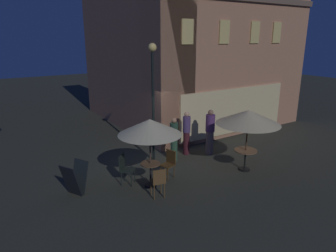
{
  "coord_description": "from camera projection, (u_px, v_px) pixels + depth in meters",
  "views": [
    {
      "loc": [
        -5.25,
        -9.15,
        4.56
      ],
      "look_at": [
        0.41,
        -0.35,
        1.49
      ],
      "focal_mm": 32.57,
      "sensor_mm": 36.0,
      "label": 1
    }
  ],
  "objects": [
    {
      "name": "street_lamp_near_corner",
      "position": [
        153.0,
        86.0,
        10.86
      ],
      "size": [
        0.29,
        0.29,
        4.36
      ],
      "color": "black",
      "rests_on": "ground"
    },
    {
      "name": "patron_standing_2",
      "position": [
        187.0,
        133.0,
        12.07
      ],
      "size": [
        0.3,
        0.3,
        1.76
      ],
      "rotation": [
        0.0,
        0.0,
        0.69
      ],
      "color": "#471B22",
      "rests_on": "ground"
    },
    {
      "name": "cafe_building",
      "position": [
        179.0,
        59.0,
        15.01
      ],
      "size": [
        8.9,
        8.94,
        7.05
      ],
      "color": "tan",
      "rests_on": "ground"
    },
    {
      "name": "cafe_table_0",
      "position": [
        245.0,
        155.0,
        10.7
      ],
      "size": [
        0.79,
        0.79,
        0.76
      ],
      "color": "black",
      "rests_on": "ground"
    },
    {
      "name": "cafe_chair_1",
      "position": [
        158.0,
        180.0,
        8.82
      ],
      "size": [
        0.47,
        0.47,
        0.93
      ],
      "rotation": [
        0.0,
        0.0,
        1.35
      ],
      "color": "brown",
      "rests_on": "ground"
    },
    {
      "name": "cafe_chair_0",
      "position": [
        125.0,
        167.0,
        9.69
      ],
      "size": [
        0.6,
        0.6,
        0.99
      ],
      "rotation": [
        0.0,
        0.0,
        -0.77
      ],
      "color": "black",
      "rests_on": "ground"
    },
    {
      "name": "ground_plane",
      "position": [
        154.0,
        164.0,
        11.4
      ],
      "size": [
        60.0,
        60.0,
        0.0
      ],
      "primitive_type": "plane",
      "color": "#33352A"
    },
    {
      "name": "patio_umbrella_1",
      "position": [
        150.0,
        127.0,
        9.14
      ],
      "size": [
        1.95,
        1.95,
        2.2
      ],
      "color": "black",
      "rests_on": "ground"
    },
    {
      "name": "menu_sandwich_board",
      "position": [
        75.0,
        179.0,
        9.06
      ],
      "size": [
        0.85,
        0.8,
        0.98
      ],
      "rotation": [
        0.0,
        0.0,
        0.5
      ],
      "color": "black",
      "rests_on": "ground"
    },
    {
      "name": "patron_standing_0",
      "position": [
        210.0,
        132.0,
        12.1
      ],
      "size": [
        0.36,
        0.36,
        1.83
      ],
      "rotation": [
        0.0,
        0.0,
        3.54
      ],
      "color": "slate",
      "rests_on": "ground"
    },
    {
      "name": "cafe_chair_2",
      "position": [
        169.0,
        162.0,
        10.17
      ],
      "size": [
        0.49,
        0.49,
        0.94
      ],
      "rotation": [
        0.0,
        0.0,
        -2.87
      ],
      "color": "#4D3317",
      "rests_on": "ground"
    },
    {
      "name": "patio_umbrella_0",
      "position": [
        248.0,
        117.0,
        10.31
      ],
      "size": [
        2.19,
        2.19,
        2.19
      ],
      "color": "black",
      "rests_on": "ground"
    },
    {
      "name": "patron_standing_1",
      "position": [
        174.0,
        139.0,
        11.46
      ],
      "size": [
        0.31,
        0.31,
        1.68
      ],
      "rotation": [
        0.0,
        0.0,
        1.53
      ],
      "color": "#2D5038",
      "rests_on": "ground"
    },
    {
      "name": "cafe_table_1",
      "position": [
        151.0,
        171.0,
        9.54
      ],
      "size": [
        0.61,
        0.61,
        0.78
      ],
      "color": "black",
      "rests_on": "ground"
    }
  ]
}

